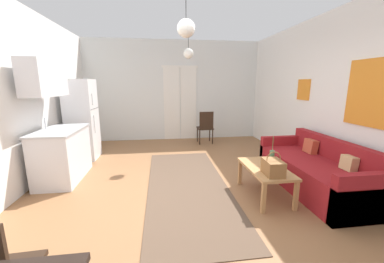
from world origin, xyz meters
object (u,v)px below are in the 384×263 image
Objects in this scene: handbag at (273,167)px; pendant_lamp_near at (186,28)px; coffee_table at (265,171)px; pendant_lamp_far at (188,53)px; bamboo_vase at (272,158)px; couch at (317,172)px; refrigerator at (82,120)px; accent_chair at (206,126)px.

handbag is 2.07m from pendant_lamp_near.
coffee_table is 2.93m from pendant_lamp_far.
couch is at bearing 3.73° from bamboo_vase.
bamboo_vase is 0.38m from handbag.
refrigerator reaches higher than handbag.
pendant_lamp_far is at bearing 112.85° from coffee_table.
pendant_lamp_far is (-0.99, 2.00, 1.70)m from bamboo_vase.
refrigerator is at bearing 176.43° from pendant_lamp_far.
bamboo_vase is at bearing -63.61° from pendant_lamp_far.
refrigerator is (-3.31, 2.15, 0.30)m from bamboo_vase.
couch is 1.08m from handbag.
refrigerator is at bearing 147.03° from bamboo_vase.
pendant_lamp_near is at bearing 169.79° from handbag.
pendant_lamp_far is at bearing 132.74° from couch.
pendant_lamp_far is at bearing 58.62° from accent_chair.
handbag is 0.47× the size of pendant_lamp_far.
couch is 3.21m from accent_chair.
bamboo_vase is at bearing -176.27° from couch.
couch is 6.14× the size of handbag.
bamboo_vase is (-0.81, -0.05, 0.29)m from couch.
pendant_lamp_far is at bearing -3.57° from refrigerator.
pendant_lamp_near is at bearing -174.74° from couch.
coffee_table is at bearing 82.71° from handbag.
coffee_table is 1.41× the size of pendant_lamp_near.
pendant_lamp_far is at bearing 116.39° from bamboo_vase.
pendant_lamp_far is at bearing 82.29° from pendant_lamp_near.
handbag is 0.36× the size of accent_chair.
pendant_lamp_near is (-1.16, -0.07, 1.89)m from coffee_table.
accent_chair is at bearing 95.17° from coffee_table.
coffee_table is at bearing -150.07° from bamboo_vase.
pendant_lamp_near reaches higher than handbag.
couch reaches higher than handbag.
bamboo_vase is at bearing 65.57° from handbag.
bamboo_vase is 0.49× the size of accent_chair.
pendant_lamp_far reaches higher than refrigerator.
coffee_table is 2.22m from pendant_lamp_near.
pendant_lamp_far is (-0.84, 2.35, 1.71)m from handbag.
refrigerator reaches higher than accent_chair.
refrigerator is at bearing 141.71° from handbag.
accent_chair is 3.74m from pendant_lamp_near.
accent_chair is at bearing 59.77° from pendant_lamp_far.
accent_chair is (-0.40, 3.02, -0.07)m from bamboo_vase.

